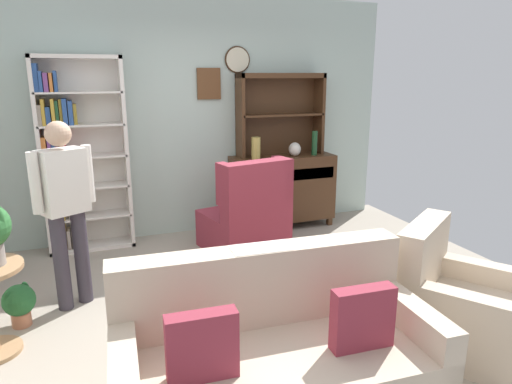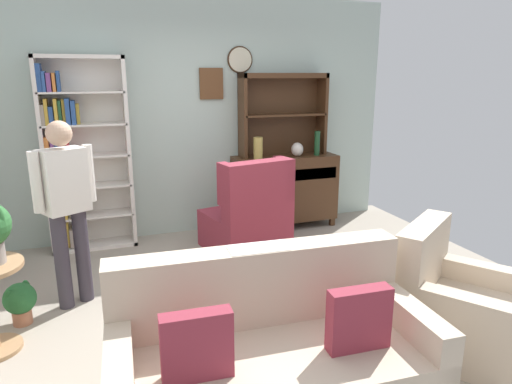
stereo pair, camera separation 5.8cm
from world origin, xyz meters
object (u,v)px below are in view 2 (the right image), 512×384
(vase_round, at_px, (297,149))
(armchair_floral, at_px, (454,309))
(sideboard_hutch, at_px, (283,103))
(potted_plant_small, at_px, (20,301))
(coffee_table, at_px, (221,297))
(vase_tall, at_px, (258,148))
(person_reading, at_px, (66,201))
(book_stack, at_px, (233,278))
(sideboard, at_px, (285,188))
(bottle_wine, at_px, (317,143))
(bookshelf, at_px, (80,155))
(couch_floral, at_px, (271,360))
(wingback_chair, at_px, (249,218))

(vase_round, distance_m, armchair_floral, 2.88)
(sideboard_hutch, bearing_deg, potted_plant_small, -151.05)
(potted_plant_small, height_order, coffee_table, coffee_table)
(vase_tall, bearing_deg, person_reading, -150.35)
(vase_tall, bearing_deg, book_stack, -114.72)
(sideboard, distance_m, bottle_wine, 0.69)
(armchair_floral, bearing_deg, bottle_wine, 83.82)
(vase_tall, relative_size, vase_round, 1.54)
(book_stack, bearing_deg, bookshelf, 114.94)
(potted_plant_small, xyz_separation_m, person_reading, (0.40, 0.21, 0.71))
(bottle_wine, distance_m, potted_plant_small, 3.66)
(sideboard_hutch, distance_m, coffee_table, 3.03)
(bottle_wine, relative_size, coffee_table, 0.38)
(vase_tall, relative_size, potted_plant_small, 0.77)
(vase_round, height_order, couch_floral, vase_round)
(sideboard, bearing_deg, potted_plant_small, -152.75)
(book_stack, bearing_deg, couch_floral, -91.77)
(book_stack, bearing_deg, vase_tall, 65.28)
(sideboard_hutch, height_order, coffee_table, sideboard_hutch)
(couch_floral, bearing_deg, person_reading, 122.63)
(coffee_table, bearing_deg, vase_round, 53.84)
(wingback_chair, bearing_deg, coffee_table, -115.43)
(armchair_floral, bearing_deg, person_reading, 148.33)
(bottle_wine, relative_size, couch_floral, 0.16)
(vase_tall, relative_size, person_reading, 0.17)
(bookshelf, height_order, armchair_floral, bookshelf)
(wingback_chair, bearing_deg, potted_plant_small, -159.37)
(coffee_table, bearing_deg, sideboard, 56.92)
(book_stack, bearing_deg, sideboard, 58.03)
(bookshelf, height_order, book_stack, bookshelf)
(sideboard, relative_size, couch_floral, 0.70)
(wingback_chair, bearing_deg, person_reading, -161.18)
(vase_tall, distance_m, bottle_wine, 0.78)
(sideboard, relative_size, person_reading, 0.83)
(wingback_chair, relative_size, coffee_table, 1.31)
(bookshelf, relative_size, sideboard_hutch, 1.91)
(wingback_chair, relative_size, potted_plant_small, 3.10)
(armchair_floral, bearing_deg, coffee_table, 158.69)
(vase_round, bearing_deg, coffee_table, -126.16)
(vase_round, distance_m, potted_plant_small, 3.42)
(person_reading, distance_m, coffee_table, 1.52)
(couch_floral, bearing_deg, armchair_floral, 5.73)
(coffee_table, distance_m, book_stack, 0.18)
(person_reading, bearing_deg, sideboard, 27.11)
(coffee_table, bearing_deg, couch_floral, -82.91)
(bottle_wine, relative_size, person_reading, 0.19)
(bookshelf, distance_m, vase_round, 2.52)
(bookshelf, distance_m, armchair_floral, 3.92)
(vase_round, relative_size, book_stack, 0.79)
(bookshelf, xyz_separation_m, coffee_table, (0.92, -2.33, -0.71))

